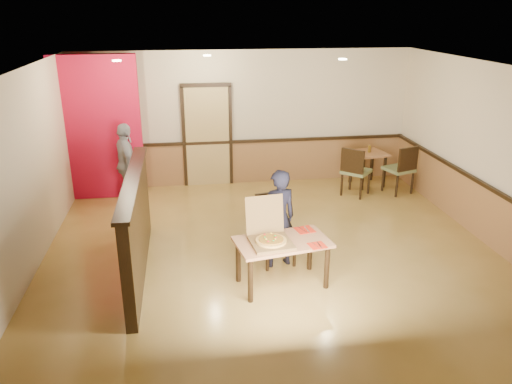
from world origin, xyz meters
TOP-DOWN VIEW (x-y plane):
  - floor at (0.00, 0.00)m, footprint 7.00×7.00m
  - ceiling at (0.00, 0.00)m, footprint 7.00×7.00m
  - wall_back at (0.00, 3.50)m, footprint 7.00×0.00m
  - wall_left at (-3.50, 0.00)m, footprint 0.00×7.00m
  - wall_right at (3.50, 0.00)m, footprint 0.00×7.00m
  - wainscot_back at (0.00, 3.47)m, footprint 7.00×0.04m
  - chair_rail_back at (0.00, 3.45)m, footprint 7.00×0.06m
  - wainscot_right at (3.47, 0.00)m, footprint 0.04×7.00m
  - chair_rail_right at (3.45, 0.00)m, footprint 0.06×7.00m
  - back_door at (-0.80, 3.46)m, footprint 0.90×0.06m
  - booth_partition at (-2.00, -0.20)m, footprint 0.20×3.10m
  - red_accent_panel at (-2.90, 3.00)m, footprint 1.60×0.20m
  - spot_a at (-2.30, 1.80)m, footprint 0.14×0.14m
  - spot_b at (-0.80, 2.50)m, footprint 0.14×0.14m
  - spot_c at (1.40, 1.50)m, footprint 0.14×0.14m
  - main_table at (-0.05, -0.86)m, footprint 1.35×0.92m
  - diner_chair at (-0.03, -0.13)m, footprint 0.60×0.60m
  - side_chair_left at (2.06, 2.33)m, footprint 0.70×0.70m
  - side_chair_right at (3.03, 2.31)m, footprint 0.64×0.64m
  - side_table at (2.56, 2.93)m, footprint 0.77×0.77m
  - diner at (-0.00, -0.29)m, footprint 0.61×0.47m
  - passerby at (-2.39, 2.57)m, footprint 0.66×1.00m
  - pizza_box at (-0.23, -0.88)m, footprint 0.60×0.68m
  - pizza at (-0.22, -0.94)m, footprint 0.51×0.51m
  - napkin_near at (0.37, -1.07)m, footprint 0.25×0.25m
  - napkin_far at (0.32, -0.57)m, footprint 0.29×0.29m
  - condiment at (2.57, 2.94)m, footprint 0.06×0.06m

SIDE VIEW (x-z plane):
  - floor at x=0.00m, z-range 0.00..0.00m
  - wainscot_back at x=0.00m, z-range 0.00..0.90m
  - wainscot_right at x=3.47m, z-range 0.00..0.90m
  - side_table at x=2.56m, z-range 0.19..0.91m
  - side_chair_left at x=2.06m, z-range 0.05..1.05m
  - side_chair_right at x=3.03m, z-range 0.05..1.06m
  - main_table at x=-0.05m, z-range 0.23..0.89m
  - diner_chair at x=-0.03m, z-range 0.05..1.08m
  - napkin_near at x=0.37m, z-range 0.66..0.67m
  - napkin_far at x=0.32m, z-range 0.66..0.67m
  - pizza at x=-0.22m, z-range 0.70..0.73m
  - pizza_box at x=-0.23m, z-range 0.46..1.02m
  - booth_partition at x=-2.00m, z-range 0.01..1.46m
  - diner at x=0.00m, z-range 0.00..1.48m
  - passerby at x=-2.39m, z-range 0.00..1.58m
  - condiment at x=2.57m, z-range 0.72..0.87m
  - chair_rail_back at x=0.00m, z-range 0.89..0.95m
  - chair_rail_right at x=3.45m, z-range 0.89..0.95m
  - back_door at x=-0.80m, z-range 0.00..2.10m
  - red_accent_panel at x=-2.90m, z-range 0.01..2.79m
  - wall_back at x=0.00m, z-range -2.10..4.90m
  - wall_left at x=-3.50m, z-range -2.10..4.90m
  - wall_right at x=3.50m, z-range -2.10..4.90m
  - spot_a at x=-2.30m, z-range 2.77..2.79m
  - spot_b at x=-0.80m, z-range 2.77..2.79m
  - spot_c at x=1.40m, z-range 2.77..2.79m
  - ceiling at x=0.00m, z-range 2.80..2.80m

